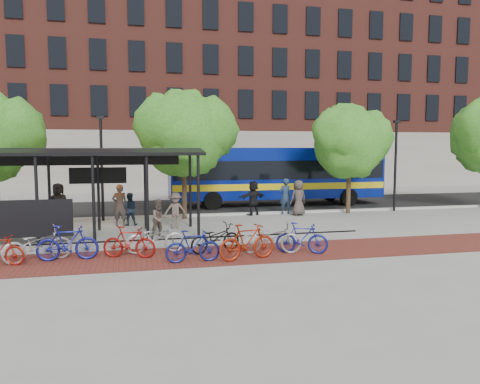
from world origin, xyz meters
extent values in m
plane|color=#9E9E99|center=(0.00, 0.00, 0.00)|extent=(160.00, 160.00, 0.00)
cube|color=black|center=(0.00, 8.00, 0.01)|extent=(160.00, 8.00, 0.01)
cube|color=#B7B7B2|center=(0.00, 4.00, 0.06)|extent=(160.00, 0.25, 0.12)
cube|color=maroon|center=(-2.00, -5.00, 0.00)|extent=(24.00, 3.00, 0.01)
cube|color=black|center=(-3.30, -4.10, 0.00)|extent=(12.00, 0.05, 0.95)
cube|color=brown|center=(10.00, 26.00, 10.00)|extent=(55.00, 14.00, 20.00)
cube|color=#7A664C|center=(-16.00, 40.00, 15.00)|extent=(22.00, 22.00, 30.00)
cylinder|color=black|center=(-9.00, -1.85, 1.65)|extent=(0.12, 0.12, 3.30)
cylinder|color=black|center=(-9.00, 0.85, 1.65)|extent=(0.12, 0.12, 3.30)
cylinder|color=black|center=(-7.00, -1.85, 1.65)|extent=(0.12, 0.12, 3.30)
cylinder|color=black|center=(-7.00, 0.85, 1.65)|extent=(0.12, 0.12, 3.30)
cylinder|color=black|center=(-5.00, -1.85, 1.65)|extent=(0.12, 0.12, 3.30)
cylinder|color=black|center=(-5.00, 0.85, 1.65)|extent=(0.12, 0.12, 3.30)
cylinder|color=black|center=(-3.00, -1.85, 1.65)|extent=(0.12, 0.12, 3.30)
cylinder|color=black|center=(-3.00, 0.85, 1.65)|extent=(0.12, 0.12, 3.30)
cube|color=black|center=(-10.00, -1.90, 1.00)|extent=(4.50, 0.08, 1.40)
cube|color=black|center=(-8.00, -1.20, 3.45)|extent=(10.60, 1.65, 0.29)
cube|color=black|center=(-8.00, 0.20, 3.45)|extent=(10.60, 1.65, 0.29)
cube|color=black|center=(-8.00, 0.90, 3.05)|extent=(9.00, 0.10, 0.40)
cube|color=black|center=(-7.00, 0.95, 2.40)|extent=(2.40, 0.12, 0.70)
cube|color=#FF7200|center=(-7.00, 1.03, 2.40)|extent=(2.20, 0.02, 0.55)
sphere|color=#2B731E|center=(-11.00, 3.50, 4.28)|extent=(3.20, 3.20, 3.20)
cylinder|color=#382619|center=(-3.00, 3.30, 1.26)|extent=(0.24, 0.24, 2.52)
sphere|color=#2B731E|center=(-3.00, 3.30, 4.20)|extent=(4.20, 4.20, 4.20)
sphere|color=#2B731E|center=(-1.95, 3.50, 4.50)|extent=(3.36, 3.36, 3.36)
sphere|color=#2B731E|center=(-3.84, 3.00, 4.60)|extent=(3.15, 3.15, 3.15)
sphere|color=#2B731E|center=(-2.90, 3.70, 5.00)|extent=(2.94, 2.94, 2.94)
cylinder|color=#382619|center=(6.00, 3.30, 1.14)|extent=(0.24, 0.24, 2.27)
sphere|color=#2B731E|center=(6.00, 3.30, 3.79)|extent=(3.80, 3.80, 3.80)
sphere|color=#2B731E|center=(6.95, 3.50, 4.09)|extent=(3.04, 3.04, 3.04)
sphere|color=#2B731E|center=(5.24, 3.00, 4.20)|extent=(2.85, 2.85, 2.85)
sphere|color=#2B731E|center=(6.10, 3.70, 4.59)|extent=(2.66, 2.66, 2.66)
cylinder|color=black|center=(-7.00, 3.60, 2.50)|extent=(0.14, 0.14, 5.00)
cube|color=black|center=(-7.00, 3.60, 5.05)|extent=(0.35, 0.20, 0.15)
cylinder|color=black|center=(9.00, 3.60, 2.50)|extent=(0.14, 0.14, 5.00)
cube|color=black|center=(9.00, 3.60, 5.05)|extent=(0.35, 0.20, 0.15)
cube|color=navy|center=(3.25, 7.76, 2.02)|extent=(13.33, 3.04, 3.05)
cube|color=black|center=(3.25, 7.76, 2.27)|extent=(13.06, 3.08, 1.11)
cube|color=yellow|center=(3.25, 7.76, 1.27)|extent=(13.19, 3.09, 0.39)
cube|color=navy|center=(3.25, 7.76, 3.49)|extent=(13.06, 2.75, 0.20)
cylinder|color=black|center=(-1.03, 6.37, 0.53)|extent=(1.07, 0.32, 1.06)
cylinder|color=black|center=(-0.99, 9.25, 0.53)|extent=(1.07, 0.32, 1.06)
cylinder|color=black|center=(7.48, 6.27, 0.53)|extent=(1.07, 0.32, 1.06)
cylinder|color=black|center=(7.52, 9.15, 0.53)|extent=(1.07, 0.32, 1.06)
imported|color=#9B9B9E|center=(-8.52, -4.59, 0.56)|extent=(2.25, 1.51, 1.12)
imported|color=navy|center=(-7.61, -4.66, 0.58)|extent=(1.93, 0.56, 1.15)
imported|color=maroon|center=(-5.69, -4.75, 0.53)|extent=(1.82, 0.99, 1.05)
imported|color=#B7B7BA|center=(-4.83, -4.18, 0.53)|extent=(2.07, 0.87, 1.06)
imported|color=navy|center=(-3.74, -5.81, 0.52)|extent=(1.74, 0.53, 1.04)
imported|color=black|center=(-2.80, -4.55, 0.50)|extent=(2.02, 1.28, 1.00)
imported|color=maroon|center=(-1.99, -5.87, 0.59)|extent=(2.04, 0.97, 1.18)
imported|color=gray|center=(-0.98, -5.14, 0.55)|extent=(2.19, 1.14, 1.09)
imported|color=navy|center=(0.05, -5.40, 0.53)|extent=(1.83, 1.18, 1.07)
imported|color=black|center=(-8.89, 2.50, 0.99)|extent=(1.15, 1.03, 1.98)
imported|color=#473C38|center=(-6.13, 1.72, 0.97)|extent=(0.77, 0.56, 1.94)
imported|color=#1A283D|center=(-5.72, 1.89, 0.76)|extent=(0.76, 0.61, 1.52)
imported|color=brown|center=(-3.71, 0.52, 0.81)|extent=(1.10, 0.69, 1.62)
imported|color=black|center=(0.73, 3.80, 0.92)|extent=(1.78, 1.19, 1.84)
imported|color=#453A37|center=(3.03, 3.10, 0.94)|extent=(1.04, 0.81, 1.89)
imported|color=#21344D|center=(2.52, 3.79, 0.97)|extent=(0.76, 0.54, 1.94)
imported|color=brown|center=(-4.52, -1.50, 0.78)|extent=(0.92, 0.82, 1.56)
camera|label=1|loc=(-5.54, -20.24, 3.63)|focal=35.00mm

